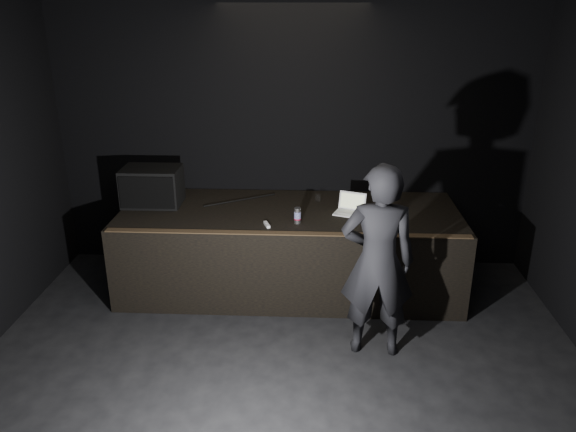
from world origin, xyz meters
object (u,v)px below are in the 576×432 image
(laptop, at_px, (350,208))
(beer_can, at_px, (297,216))
(stage_riser, at_px, (290,249))
(stage_monitor, at_px, (152,186))
(person, at_px, (378,262))

(laptop, xyz_separation_m, beer_can, (-0.61, -0.36, 0.03))
(stage_riser, bearing_deg, stage_monitor, 175.34)
(beer_can, bearing_deg, laptop, 30.94)
(stage_monitor, xyz_separation_m, laptop, (2.38, -0.17, -0.17))
(stage_riser, relative_size, laptop, 9.98)
(stage_monitor, height_order, beer_can, stage_monitor)
(stage_riser, distance_m, laptop, 0.90)
(beer_can, xyz_separation_m, person, (0.80, -0.92, -0.11))
(stage_monitor, relative_size, person, 0.35)
(stage_monitor, xyz_separation_m, person, (2.58, -1.46, -0.24))
(beer_can, bearing_deg, stage_riser, 104.75)
(stage_riser, height_order, beer_can, beer_can)
(stage_monitor, distance_m, person, 2.97)
(beer_can, distance_m, person, 1.22)
(person, bearing_deg, beer_can, -47.02)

